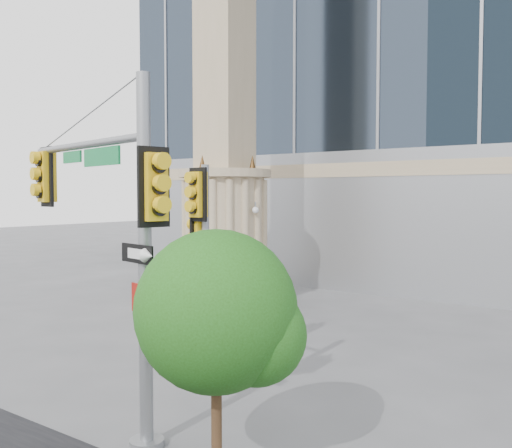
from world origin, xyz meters
The scene contains 5 objects.
ground centered at (0.00, 0.00, 0.00)m, with size 120.00×120.00×0.00m, color #545456.
monument centered at (-6.00, 9.00, 5.52)m, with size 4.40×4.40×16.60m.
main_signal_pole centered at (-0.28, -1.27, 3.79)m, with size 4.68×1.41×6.12m.
secondary_signal_pole centered at (-0.91, 1.81, 2.84)m, with size 0.84×0.69×4.84m.
street_tree centered at (2.60, -1.78, 2.43)m, with size 2.37×2.31×3.69m.
Camera 1 is at (7.66, -7.92, 4.17)m, focal length 40.00 mm.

